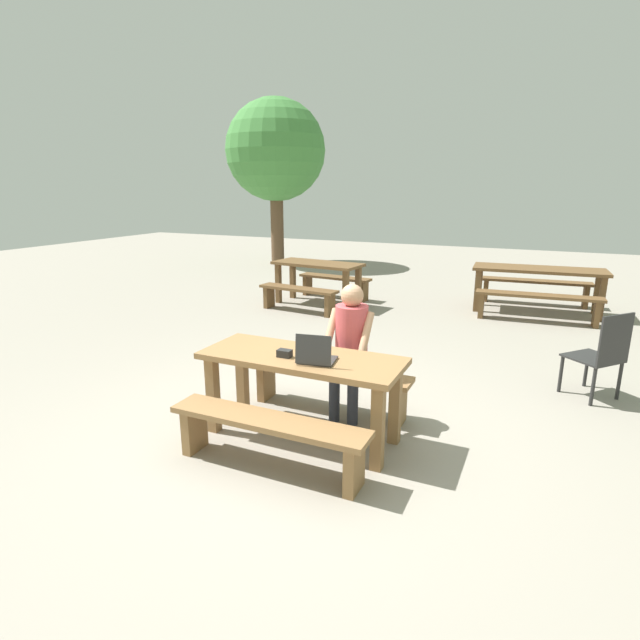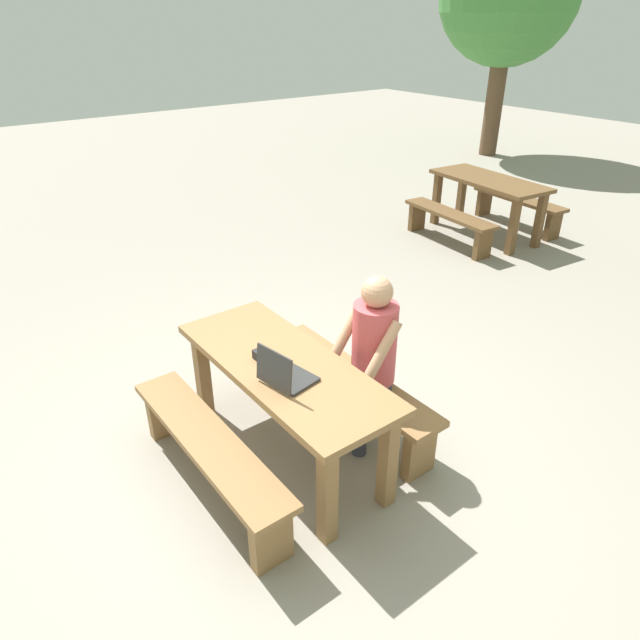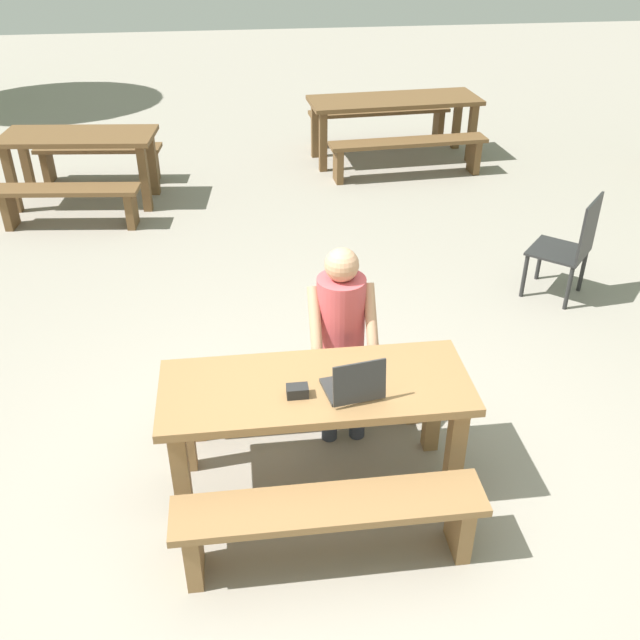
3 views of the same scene
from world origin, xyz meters
name	(u,v)px [view 3 (image 3 of 3)]	position (x,y,z in m)	size (l,w,h in m)	color
ground_plane	(316,483)	(0.00, 0.00, 0.00)	(30.00, 30.00, 0.00)	gray
picnic_table_front	(316,402)	(0.00, 0.00, 0.61)	(1.70, 0.66, 0.74)	olive
bench_near	(329,518)	(0.00, -0.57, 0.32)	(1.59, 0.30, 0.42)	olive
bench_far	(305,383)	(0.00, 0.57, 0.32)	(1.59, 0.30, 0.42)	olive
laptop	(354,386)	(0.19, -0.12, 0.80)	(0.33, 0.31, 0.25)	#2D2D2D
small_pouch	(297,391)	(-0.11, -0.09, 0.77)	(0.12, 0.08, 0.06)	black
person_seated	(341,330)	(0.22, 0.54, 0.73)	(0.41, 0.41, 1.26)	#333847
plastic_chair	(570,246)	(2.36, 1.96, 0.48)	(0.62, 0.62, 0.91)	#262626
picnic_table_mid	(80,147)	(-1.99, 4.61, 0.63)	(1.67, 0.84, 0.77)	brown
bench_mid_south	(68,198)	(-2.06, 3.97, 0.31)	(1.47, 0.45, 0.42)	brown
bench_mid_north	(99,156)	(-1.93, 5.26, 0.31)	(1.47, 0.45, 0.42)	brown
picnic_table_rear	(394,108)	(1.65, 5.61, 0.65)	(2.14, 0.87, 0.77)	brown
bench_rear_south	(408,149)	(1.69, 4.95, 0.34)	(1.91, 0.43, 0.45)	brown
bench_rear_north	(379,118)	(1.61, 6.27, 0.34)	(1.91, 0.43, 0.45)	brown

